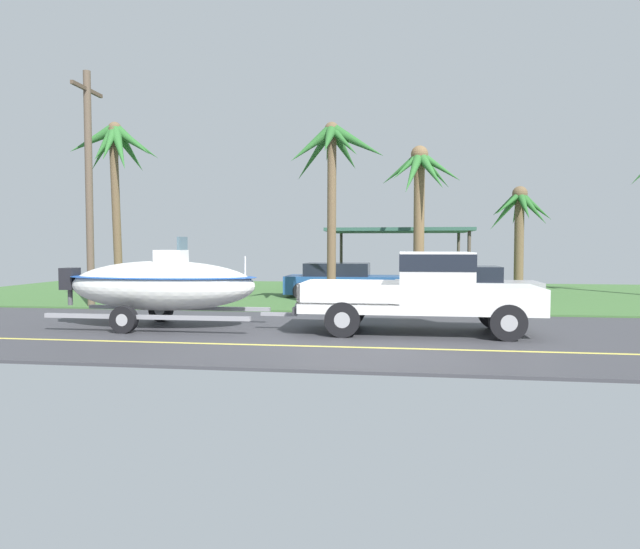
{
  "coord_description": "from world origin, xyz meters",
  "views": [
    {
      "loc": [
        1.35,
        -13.29,
        2.07
      ],
      "look_at": [
        -0.71,
        1.15,
        1.33
      ],
      "focal_mm": 32.07,
      "sensor_mm": 36.0,
      "label": 1
    }
  ],
  "objects_px": {
    "pickup_truck_towing": "(433,288)",
    "boat_on_trailer": "(162,285)",
    "carport_awning": "(399,232)",
    "palm_tree_near_right": "(333,162)",
    "palm_tree_far_left": "(116,158)",
    "parked_sedan_near": "(342,281)",
    "palm_tree_near_left": "(420,186)",
    "utility_pole": "(89,186)",
    "parked_sedan_far": "(464,287)",
    "palm_tree_mid": "(520,215)"
  },
  "relations": [
    {
      "from": "pickup_truck_towing",
      "to": "boat_on_trailer",
      "type": "relative_size",
      "value": 0.93
    },
    {
      "from": "carport_awning",
      "to": "palm_tree_near_right",
      "type": "relative_size",
      "value": 1.0
    },
    {
      "from": "boat_on_trailer",
      "to": "palm_tree_far_left",
      "type": "xyz_separation_m",
      "value": [
        -4.07,
        5.54,
        4.11
      ]
    },
    {
      "from": "parked_sedan_near",
      "to": "palm_tree_near_left",
      "type": "bearing_deg",
      "value": -1.91
    },
    {
      "from": "utility_pole",
      "to": "parked_sedan_far",
      "type": "bearing_deg",
      "value": 7.85
    },
    {
      "from": "pickup_truck_towing",
      "to": "parked_sedan_far",
      "type": "distance_m",
      "value": 5.95
    },
    {
      "from": "carport_awning",
      "to": "palm_tree_near_left",
      "type": "distance_m",
      "value": 3.74
    },
    {
      "from": "boat_on_trailer",
      "to": "palm_tree_near_right",
      "type": "height_order",
      "value": "palm_tree_near_right"
    },
    {
      "from": "carport_awning",
      "to": "boat_on_trailer",
      "type": "bearing_deg",
      "value": -116.57
    },
    {
      "from": "parked_sedan_near",
      "to": "palm_tree_near_right",
      "type": "distance_m",
      "value": 5.64
    },
    {
      "from": "pickup_truck_towing",
      "to": "carport_awning",
      "type": "distance_m",
      "value": 11.89
    },
    {
      "from": "parked_sedan_near",
      "to": "palm_tree_far_left",
      "type": "distance_m",
      "value": 9.46
    },
    {
      "from": "parked_sedan_far",
      "to": "palm_tree_mid",
      "type": "relative_size",
      "value": 0.96
    },
    {
      "from": "palm_tree_near_left",
      "to": "parked_sedan_far",
      "type": "bearing_deg",
      "value": -62.74
    },
    {
      "from": "parked_sedan_far",
      "to": "palm_tree_mid",
      "type": "xyz_separation_m",
      "value": [
        3.46,
        8.68,
        2.86
      ]
    },
    {
      "from": "palm_tree_near_left",
      "to": "utility_pole",
      "type": "bearing_deg",
      "value": -158.05
    },
    {
      "from": "pickup_truck_towing",
      "to": "palm_tree_near_left",
      "type": "relative_size",
      "value": 0.98
    },
    {
      "from": "parked_sedan_near",
      "to": "palm_tree_far_left",
      "type": "height_order",
      "value": "palm_tree_far_left"
    },
    {
      "from": "pickup_truck_towing",
      "to": "palm_tree_mid",
      "type": "bearing_deg",
      "value": 71.71
    },
    {
      "from": "boat_on_trailer",
      "to": "pickup_truck_towing",
      "type": "bearing_deg",
      "value": 0.0
    },
    {
      "from": "boat_on_trailer",
      "to": "parked_sedan_near",
      "type": "xyz_separation_m",
      "value": [
        3.67,
        8.59,
        -0.4
      ]
    },
    {
      "from": "carport_awning",
      "to": "pickup_truck_towing",
      "type": "bearing_deg",
      "value": -85.76
    },
    {
      "from": "carport_awning",
      "to": "utility_pole",
      "type": "height_order",
      "value": "utility_pole"
    },
    {
      "from": "pickup_truck_towing",
      "to": "carport_awning",
      "type": "relative_size",
      "value": 0.94
    },
    {
      "from": "parked_sedan_near",
      "to": "carport_awning",
      "type": "distance_m",
      "value": 4.33
    },
    {
      "from": "palm_tree_far_left",
      "to": "utility_pole",
      "type": "height_order",
      "value": "utility_pole"
    },
    {
      "from": "parked_sedan_far",
      "to": "carport_awning",
      "type": "bearing_deg",
      "value": 110.2
    },
    {
      "from": "pickup_truck_towing",
      "to": "palm_tree_mid",
      "type": "distance_m",
      "value": 15.43
    },
    {
      "from": "parked_sedan_near",
      "to": "carport_awning",
      "type": "relative_size",
      "value": 0.73
    },
    {
      "from": "palm_tree_near_right",
      "to": "utility_pole",
      "type": "height_order",
      "value": "utility_pole"
    },
    {
      "from": "parked_sedan_near",
      "to": "utility_pole",
      "type": "xyz_separation_m",
      "value": [
        -7.95,
        -4.51,
        3.38
      ]
    },
    {
      "from": "pickup_truck_towing",
      "to": "palm_tree_near_right",
      "type": "bearing_deg",
      "value": 122.01
    },
    {
      "from": "carport_awning",
      "to": "parked_sedan_near",
      "type": "bearing_deg",
      "value": -124.92
    },
    {
      "from": "pickup_truck_towing",
      "to": "palm_tree_near_left",
      "type": "height_order",
      "value": "palm_tree_near_left"
    },
    {
      "from": "parked_sedan_far",
      "to": "parked_sedan_near",
      "type": "bearing_deg",
      "value": 147.43
    },
    {
      "from": "boat_on_trailer",
      "to": "palm_tree_near_right",
      "type": "xyz_separation_m",
      "value": [
        3.8,
        4.71,
        3.69
      ]
    },
    {
      "from": "utility_pole",
      "to": "carport_awning",
      "type": "bearing_deg",
      "value": 37.08
    },
    {
      "from": "parked_sedan_near",
      "to": "palm_tree_near_right",
      "type": "bearing_deg",
      "value": -88.09
    },
    {
      "from": "pickup_truck_towing",
      "to": "palm_tree_near_right",
      "type": "relative_size",
      "value": 0.95
    },
    {
      "from": "carport_awning",
      "to": "palm_tree_mid",
      "type": "bearing_deg",
      "value": 25.63
    },
    {
      "from": "parked_sedan_far",
      "to": "palm_tree_near_left",
      "type": "distance_m",
      "value": 4.75
    },
    {
      "from": "parked_sedan_far",
      "to": "carport_awning",
      "type": "relative_size",
      "value": 0.77
    },
    {
      "from": "pickup_truck_towing",
      "to": "utility_pole",
      "type": "xyz_separation_m",
      "value": [
        -11.02,
        4.08,
        2.99
      ]
    },
    {
      "from": "pickup_truck_towing",
      "to": "utility_pole",
      "type": "relative_size",
      "value": 0.73
    },
    {
      "from": "parked_sedan_far",
      "to": "palm_tree_near_left",
      "type": "bearing_deg",
      "value": 117.26
    },
    {
      "from": "palm_tree_near_right",
      "to": "utility_pole",
      "type": "bearing_deg",
      "value": -175.53
    },
    {
      "from": "boat_on_trailer",
      "to": "carport_awning",
      "type": "xyz_separation_m",
      "value": [
        5.88,
        11.75,
        1.59
      ]
    },
    {
      "from": "palm_tree_near_right",
      "to": "parked_sedan_far",
      "type": "bearing_deg",
      "value": 14.1
    },
    {
      "from": "palm_tree_near_right",
      "to": "palm_tree_far_left",
      "type": "relative_size",
      "value": 0.94
    },
    {
      "from": "parked_sedan_near",
      "to": "palm_tree_mid",
      "type": "relative_size",
      "value": 0.91
    }
  ]
}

